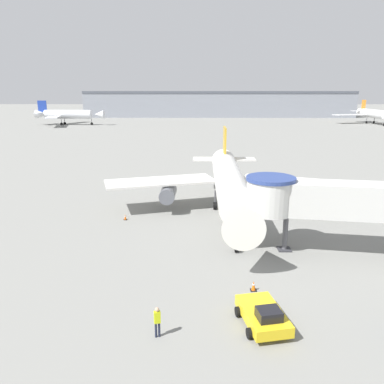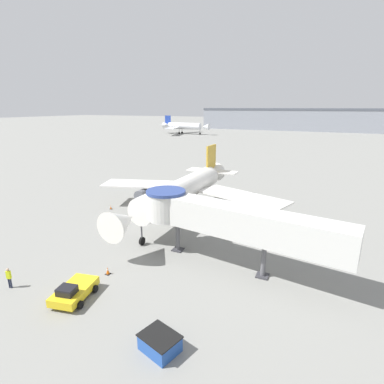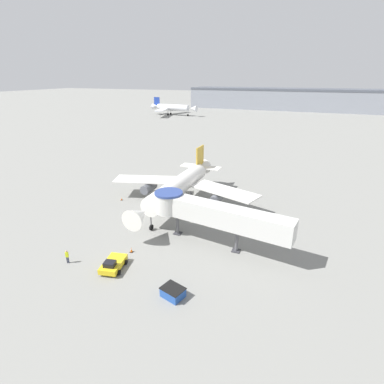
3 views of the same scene
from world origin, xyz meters
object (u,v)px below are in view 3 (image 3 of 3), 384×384
(pushback_tug_yellow, at_px, (113,264))
(background_jet_blue_tail, at_px, (172,108))
(traffic_cone_starboard_wing, at_px, (238,216))
(service_container_blue, at_px, (173,292))
(traffic_cone_port_wing, at_px, (122,199))
(ground_crew_marshaller, at_px, (67,256))
(main_airplane, at_px, (180,186))
(jet_bridge, at_px, (209,213))
(traffic_cone_near_nose, at_px, (131,250))

(pushback_tug_yellow, distance_m, background_jet_blue_tail, 149.68)
(pushback_tug_yellow, distance_m, traffic_cone_starboard_wing, 22.28)
(service_container_blue, height_order, traffic_cone_port_wing, service_container_blue)
(service_container_blue, distance_m, ground_crew_marshaller, 14.92)
(main_airplane, bearing_deg, traffic_cone_starboard_wing, -5.09)
(jet_bridge, xyz_separation_m, pushback_tug_yellow, (-8.79, -10.11, -4.04))
(ground_crew_marshaller, bearing_deg, traffic_cone_starboard_wing, 35.08)
(jet_bridge, bearing_deg, traffic_cone_port_wing, 165.97)
(jet_bridge, height_order, traffic_cone_port_wing, jet_bridge)
(traffic_cone_starboard_wing, bearing_deg, main_airplane, 174.00)
(service_container_blue, height_order, ground_crew_marshaller, ground_crew_marshaller)
(pushback_tug_yellow, xyz_separation_m, traffic_cone_near_nose, (0.03, 3.99, -0.34))
(background_jet_blue_tail, bearing_deg, jet_bridge, -148.99)
(pushback_tug_yellow, height_order, service_container_blue, pushback_tug_yellow)
(main_airplane, bearing_deg, background_jet_blue_tail, 117.02)
(traffic_cone_near_nose, bearing_deg, jet_bridge, 34.93)
(pushback_tug_yellow, bearing_deg, ground_crew_marshaller, 179.14)
(pushback_tug_yellow, bearing_deg, main_airplane, 79.61)
(service_container_blue, xyz_separation_m, traffic_cone_starboard_wing, (1.89, 21.22, -0.27))
(jet_bridge, distance_m, traffic_cone_port_wing, 22.41)
(traffic_cone_port_wing, height_order, traffic_cone_starboard_wing, traffic_cone_starboard_wing)
(ground_crew_marshaller, bearing_deg, pushback_tug_yellow, -5.30)
(service_container_blue, xyz_separation_m, traffic_cone_port_wing, (-20.35, 20.29, -0.27))
(traffic_cone_near_nose, bearing_deg, ground_crew_marshaller, -139.89)
(traffic_cone_near_nose, relative_size, background_jet_blue_tail, 0.02)
(traffic_cone_port_wing, bearing_deg, ground_crew_marshaller, -74.50)
(pushback_tug_yellow, xyz_separation_m, service_container_blue, (8.87, -1.72, -0.12))
(traffic_cone_port_wing, height_order, ground_crew_marshaller, ground_crew_marshaller)
(traffic_cone_near_nose, bearing_deg, service_container_blue, -32.87)
(jet_bridge, height_order, background_jet_blue_tail, background_jet_blue_tail)
(main_airplane, bearing_deg, ground_crew_marshaller, -103.73)
(main_airplane, bearing_deg, pushback_tug_yellow, -88.16)
(background_jet_blue_tail, bearing_deg, ground_crew_marshaller, -156.08)
(traffic_cone_port_wing, relative_size, traffic_cone_near_nose, 0.85)
(pushback_tug_yellow, relative_size, service_container_blue, 1.50)
(main_airplane, xyz_separation_m, background_jet_blue_tail, (-57.52, 117.33, 0.64))
(traffic_cone_port_wing, xyz_separation_m, background_jet_blue_tail, (-46.37, 119.42, 4.08))
(ground_crew_marshaller, distance_m, background_jet_blue_tail, 148.49)
(jet_bridge, xyz_separation_m, background_jet_blue_tail, (-66.65, 127.89, -0.36))
(service_container_blue, bearing_deg, traffic_cone_port_wing, 135.09)
(pushback_tug_yellow, distance_m, traffic_cone_port_wing, 21.84)
(service_container_blue, distance_m, background_jet_blue_tail, 154.88)
(traffic_cone_starboard_wing, bearing_deg, traffic_cone_near_nose, -124.67)
(jet_bridge, xyz_separation_m, service_container_blue, (0.08, -11.83, -4.16))
(background_jet_blue_tail, bearing_deg, main_airplane, -150.40)
(pushback_tug_yellow, distance_m, service_container_blue, 9.04)
(main_airplane, xyz_separation_m, jet_bridge, (9.13, -10.56, 0.99))
(service_container_blue, height_order, traffic_cone_near_nose, service_container_blue)
(main_airplane, height_order, service_container_blue, main_airplane)
(main_airplane, xyz_separation_m, service_container_blue, (9.21, -22.39, -3.17))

